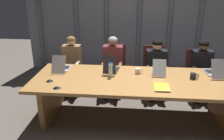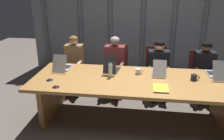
{
  "view_description": "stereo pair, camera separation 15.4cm",
  "coord_description": "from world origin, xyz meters",
  "px_view_note": "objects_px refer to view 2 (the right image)",
  "views": [
    {
      "loc": [
        -0.05,
        -3.48,
        2.18
      ],
      "look_at": [
        -0.38,
        0.11,
        0.82
      ],
      "focal_mm": 37.62,
      "sensor_mm": 36.0,
      "label": 1
    },
    {
      "loc": [
        0.1,
        -3.46,
        2.18
      ],
      "look_at": [
        -0.38,
        0.11,
        0.82
      ],
      "focal_mm": 37.62,
      "sensor_mm": 36.0,
      "label": 2
    }
  ],
  "objects_px": {
    "laptop_left_mid": "(112,68)",
    "person_left_end": "(74,62)",
    "laptop_center": "(159,71)",
    "person_center": "(159,65)",
    "laptop_left_end": "(63,66)",
    "conference_mic_middle": "(50,79)",
    "office_chair_left_end": "(75,73)",
    "person_right_mid": "(205,68)",
    "spiral_notepad": "(161,88)",
    "office_chair_center": "(156,76)",
    "conference_mic_right_side": "(56,86)",
    "office_chair_left_mid": "(116,74)",
    "office_chair_right_mid": "(200,79)",
    "coffee_mug_near": "(138,71)",
    "water_bottle_primary": "(110,71)",
    "laptop_right_mid": "(216,73)",
    "person_left_mid": "(114,63)",
    "coffee_mug_far": "(194,77)"
  },
  "relations": [
    {
      "from": "office_chair_right_mid",
      "to": "person_right_mid",
      "type": "xyz_separation_m",
      "value": [
        0.01,
        -0.15,
        0.31
      ]
    },
    {
      "from": "office_chair_left_end",
      "to": "office_chair_center",
      "type": "relative_size",
      "value": 0.97
    },
    {
      "from": "laptop_left_mid",
      "to": "person_left_end",
      "type": "height_order",
      "value": "person_left_end"
    },
    {
      "from": "person_left_end",
      "to": "spiral_notepad",
      "type": "distance_m",
      "value": 2.09
    },
    {
      "from": "laptop_left_end",
      "to": "office_chair_left_end",
      "type": "relative_size",
      "value": 0.51
    },
    {
      "from": "coffee_mug_far",
      "to": "conference_mic_right_side",
      "type": "xyz_separation_m",
      "value": [
        -2.07,
        -0.56,
        -0.03
      ]
    },
    {
      "from": "laptop_right_mid",
      "to": "coffee_mug_far",
      "type": "relative_size",
      "value": 3.64
    },
    {
      "from": "laptop_center",
      "to": "person_center",
      "type": "distance_m",
      "value": 0.65
    },
    {
      "from": "laptop_center",
      "to": "office_chair_left_end",
      "type": "distance_m",
      "value": 1.95
    },
    {
      "from": "laptop_left_mid",
      "to": "water_bottle_primary",
      "type": "height_order",
      "value": "laptop_left_mid"
    },
    {
      "from": "office_chair_right_mid",
      "to": "office_chair_left_mid",
      "type": "bearing_deg",
      "value": -97.17
    },
    {
      "from": "person_left_end",
      "to": "spiral_notepad",
      "type": "relative_size",
      "value": 3.79
    },
    {
      "from": "office_chair_center",
      "to": "person_left_mid",
      "type": "bearing_deg",
      "value": -86.8
    },
    {
      "from": "office_chair_center",
      "to": "person_right_mid",
      "type": "bearing_deg",
      "value": 72.77
    },
    {
      "from": "coffee_mug_near",
      "to": "laptop_left_end",
      "type": "bearing_deg",
      "value": 178.76
    },
    {
      "from": "person_right_mid",
      "to": "spiral_notepad",
      "type": "height_order",
      "value": "person_right_mid"
    },
    {
      "from": "office_chair_center",
      "to": "person_left_mid",
      "type": "height_order",
      "value": "person_left_mid"
    },
    {
      "from": "laptop_left_end",
      "to": "spiral_notepad",
      "type": "height_order",
      "value": "laptop_left_end"
    },
    {
      "from": "office_chair_right_mid",
      "to": "office_chair_left_end",
      "type": "bearing_deg",
      "value": -97.03
    },
    {
      "from": "water_bottle_primary",
      "to": "spiral_notepad",
      "type": "relative_size",
      "value": 0.81
    },
    {
      "from": "water_bottle_primary",
      "to": "conference_mic_right_side",
      "type": "distance_m",
      "value": 0.9
    },
    {
      "from": "laptop_center",
      "to": "conference_mic_middle",
      "type": "xyz_separation_m",
      "value": [
        -1.72,
        -0.52,
        -0.04
      ]
    },
    {
      "from": "person_left_end",
      "to": "person_right_mid",
      "type": "xyz_separation_m",
      "value": [
        2.59,
        0.0,
        -0.01
      ]
    },
    {
      "from": "office_chair_left_mid",
      "to": "person_right_mid",
      "type": "relative_size",
      "value": 0.85
    },
    {
      "from": "laptop_center",
      "to": "office_chair_left_mid",
      "type": "distance_m",
      "value": 1.22
    },
    {
      "from": "office_chair_right_mid",
      "to": "water_bottle_primary",
      "type": "xyz_separation_m",
      "value": [
        -1.68,
        -1.05,
        0.5
      ]
    },
    {
      "from": "laptop_left_mid",
      "to": "conference_mic_right_side",
      "type": "height_order",
      "value": "laptop_left_mid"
    },
    {
      "from": "office_chair_center",
      "to": "conference_mic_middle",
      "type": "distance_m",
      "value": 2.21
    },
    {
      "from": "laptop_left_mid",
      "to": "office_chair_left_mid",
      "type": "xyz_separation_m",
      "value": [
        -0.02,
        0.82,
        -0.43
      ]
    },
    {
      "from": "office_chair_center",
      "to": "conference_mic_middle",
      "type": "relative_size",
      "value": 8.62
    },
    {
      "from": "conference_mic_right_side",
      "to": "person_right_mid",
      "type": "bearing_deg",
      "value": 29.82
    },
    {
      "from": "laptop_left_end",
      "to": "laptop_right_mid",
      "type": "xyz_separation_m",
      "value": [
        2.58,
        0.02,
        0.0
      ]
    },
    {
      "from": "person_left_mid",
      "to": "conference_mic_middle",
      "type": "relative_size",
      "value": 10.66
    },
    {
      "from": "office_chair_left_mid",
      "to": "office_chair_left_end",
      "type": "bearing_deg",
      "value": -83.71
    },
    {
      "from": "office_chair_left_end",
      "to": "office_chair_right_mid",
      "type": "height_order",
      "value": "office_chair_left_end"
    },
    {
      "from": "office_chair_left_mid",
      "to": "conference_mic_right_side",
      "type": "relative_size",
      "value": 8.73
    },
    {
      "from": "office_chair_center",
      "to": "water_bottle_primary",
      "type": "xyz_separation_m",
      "value": [
        -0.8,
        -1.06,
        0.49
      ]
    },
    {
      "from": "laptop_left_end",
      "to": "coffee_mug_far",
      "type": "xyz_separation_m",
      "value": [
        2.2,
        -0.18,
        -0.01
      ]
    },
    {
      "from": "laptop_left_end",
      "to": "conference_mic_middle",
      "type": "bearing_deg",
      "value": 174.82
    },
    {
      "from": "person_left_end",
      "to": "spiral_notepad",
      "type": "bearing_deg",
      "value": 51.47
    },
    {
      "from": "office_chair_center",
      "to": "water_bottle_primary",
      "type": "bearing_deg",
      "value": -44.43
    },
    {
      "from": "laptop_right_mid",
      "to": "person_right_mid",
      "type": "height_order",
      "value": "person_right_mid"
    },
    {
      "from": "person_left_end",
      "to": "conference_mic_middle",
      "type": "bearing_deg",
      "value": -4.04
    },
    {
      "from": "office_chair_left_end",
      "to": "laptop_center",
      "type": "bearing_deg",
      "value": 55.52
    },
    {
      "from": "office_chair_right_mid",
      "to": "laptop_center",
      "type": "bearing_deg",
      "value": -55.43
    },
    {
      "from": "office_chair_right_mid",
      "to": "spiral_notepad",
      "type": "relative_size",
      "value": 2.91
    },
    {
      "from": "office_chair_left_end",
      "to": "person_right_mid",
      "type": "relative_size",
      "value": 0.81
    },
    {
      "from": "laptop_center",
      "to": "person_right_mid",
      "type": "distance_m",
      "value": 1.12
    },
    {
      "from": "laptop_left_end",
      "to": "laptop_center",
      "type": "distance_m",
      "value": 1.67
    },
    {
      "from": "laptop_left_mid",
      "to": "laptop_right_mid",
      "type": "height_order",
      "value": "laptop_left_mid"
    }
  ]
}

